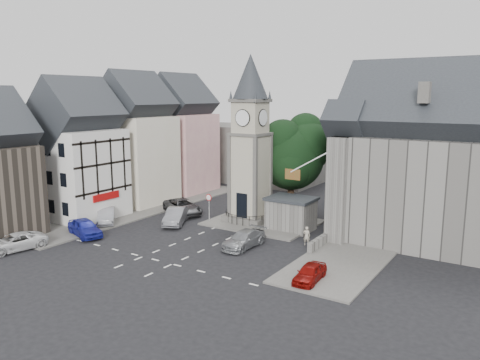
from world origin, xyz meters
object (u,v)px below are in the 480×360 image
Objects in this scene: car_east_red at (310,273)px; pedestrian at (307,236)px; clock_tower at (250,140)px; stone_shelter at (291,213)px; car_west_blue at (85,228)px.

pedestrian is (-3.50, 7.04, 0.19)m from car_east_red.
clock_tower is at bearing -38.85° from pedestrian.
stone_shelter reaches higher than car_west_blue.
car_west_blue is 21.27m from car_east_red.
clock_tower reaches higher than stone_shelter.
pedestrian is at bearing 113.17° from car_east_red.
car_west_blue is (-9.73, -12.30, -7.34)m from clock_tower.
car_east_red is (11.50, -10.99, -7.51)m from clock_tower.
pedestrian is at bearing -46.87° from car_west_blue.
clock_tower is 3.56× the size of car_west_blue.
clock_tower is 17.31m from car_west_blue.
car_east_red is at bearing -57.46° from stone_shelter.
stone_shelter reaches higher than pedestrian.
stone_shelter is 18.74m from car_west_blue.
clock_tower reaches higher than pedestrian.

